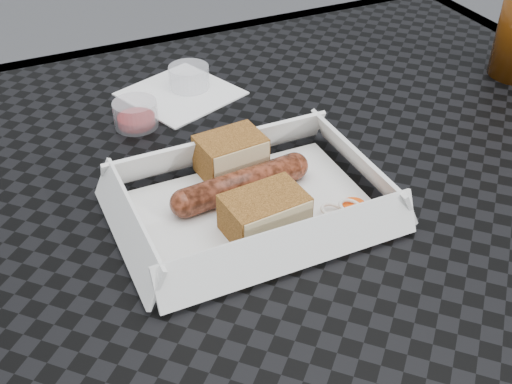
# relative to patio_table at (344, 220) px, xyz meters

# --- Properties ---
(patio_table) EXTENTS (0.80, 0.80, 0.74)m
(patio_table) POSITION_rel_patio_table_xyz_m (0.00, 0.00, 0.00)
(patio_table) COLOR black
(patio_table) RESTS_ON ground
(food_tray) EXTENTS (0.22, 0.15, 0.00)m
(food_tray) POSITION_rel_patio_table_xyz_m (-0.13, -0.03, 0.08)
(food_tray) COLOR white
(food_tray) RESTS_ON patio_table
(bratwurst) EXTENTS (0.15, 0.04, 0.03)m
(bratwurst) POSITION_rel_patio_table_xyz_m (-0.13, -0.01, 0.09)
(bratwurst) COLOR maroon
(bratwurst) RESTS_ON food_tray
(bread_near) EXTENTS (0.07, 0.05, 0.04)m
(bread_near) POSITION_rel_patio_table_xyz_m (-0.12, 0.03, 0.10)
(bread_near) COLOR #935B24
(bread_near) RESTS_ON food_tray
(bread_far) EXTENTS (0.08, 0.05, 0.04)m
(bread_far) POSITION_rel_patio_table_xyz_m (-0.13, -0.06, 0.10)
(bread_far) COLOR #935B24
(bread_far) RESTS_ON food_tray
(veg_garnish) EXTENTS (0.03, 0.03, 0.00)m
(veg_garnish) POSITION_rel_patio_table_xyz_m (-0.05, -0.08, 0.08)
(veg_garnish) COLOR #F74D0A
(veg_garnish) RESTS_ON food_tray
(napkin) EXTENTS (0.16, 0.16, 0.00)m
(napkin) POSITION_rel_patio_table_xyz_m (-0.11, 0.22, 0.08)
(napkin) COLOR white
(napkin) RESTS_ON patio_table
(condiment_cup_sauce) EXTENTS (0.05, 0.05, 0.03)m
(condiment_cup_sauce) POSITION_rel_patio_table_xyz_m (-0.18, 0.17, 0.09)
(condiment_cup_sauce) COLOR maroon
(condiment_cup_sauce) RESTS_ON patio_table
(condiment_cup_empty) EXTENTS (0.05, 0.05, 0.03)m
(condiment_cup_empty) POSITION_rel_patio_table_xyz_m (-0.09, 0.23, 0.09)
(condiment_cup_empty) COLOR silver
(condiment_cup_empty) RESTS_ON patio_table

